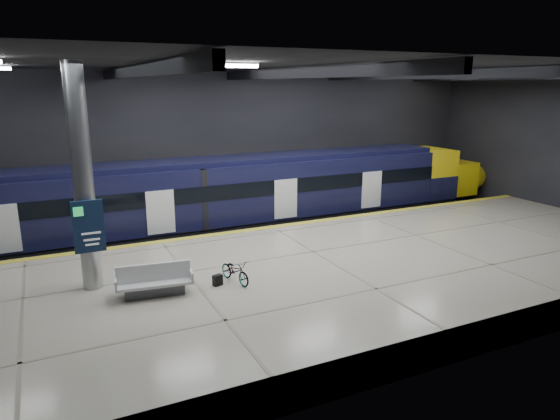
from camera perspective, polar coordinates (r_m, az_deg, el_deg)
ground at (r=20.46m, az=2.44°, el=-6.85°), size 30.00×30.00×0.00m
room_shell at (r=19.17m, az=2.61°, el=9.33°), size 30.10×16.10×8.05m
platform at (r=18.25m, az=6.17°, el=-7.74°), size 30.00×11.00×1.10m
safety_strip at (r=22.45m, az=-0.83°, el=-1.94°), size 30.00×0.40×0.01m
rails at (r=25.16m, az=-3.45°, el=-2.62°), size 30.00×1.52×0.16m
train at (r=24.69m, az=-3.30°, el=1.81°), size 29.40×2.84×3.79m
bench at (r=15.76m, az=-14.16°, el=-8.18°), size 2.37×1.23×1.00m
bicycle at (r=16.27m, az=-5.15°, el=-6.94°), size 0.86×1.55×0.77m
pannier_bag at (r=16.16m, az=-7.14°, el=-7.95°), size 0.34×0.26×0.35m
info_column at (r=16.10m, az=-21.55°, el=2.91°), size 0.90×0.78×6.90m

